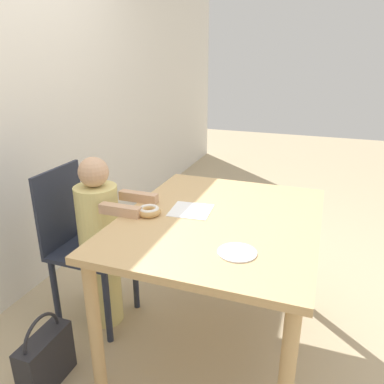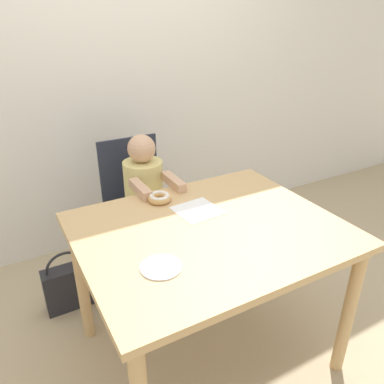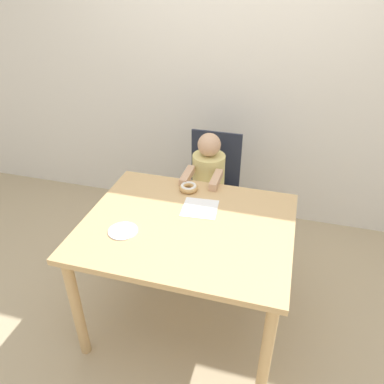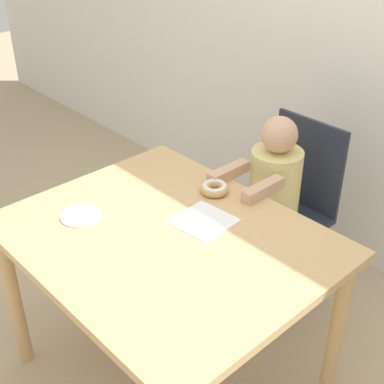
{
  "view_description": "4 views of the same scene",
  "coord_description": "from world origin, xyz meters",
  "px_view_note": "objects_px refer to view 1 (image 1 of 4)",
  "views": [
    {
      "loc": [
        -1.64,
        -0.45,
        1.53
      ],
      "look_at": [
        -0.01,
        0.14,
        0.89
      ],
      "focal_mm": 35.0,
      "sensor_mm": 36.0,
      "label": 1
    },
    {
      "loc": [
        -0.77,
        -1.23,
        1.64
      ],
      "look_at": [
        -0.01,
        0.14,
        0.89
      ],
      "focal_mm": 35.0,
      "sensor_mm": 36.0,
      "label": 2
    },
    {
      "loc": [
        0.48,
        -1.61,
        2.02
      ],
      "look_at": [
        -0.01,
        0.14,
        0.89
      ],
      "focal_mm": 35.0,
      "sensor_mm": 36.0,
      "label": 3
    },
    {
      "loc": [
        1.24,
        -1.02,
        1.92
      ],
      "look_at": [
        -0.01,
        0.14,
        0.89
      ],
      "focal_mm": 50.0,
      "sensor_mm": 36.0,
      "label": 4
    }
  ],
  "objects_px": {
    "child_figure": "(101,243)",
    "donut": "(149,211)",
    "handbag": "(46,359)",
    "chair": "(83,244)"
  },
  "relations": [
    {
      "from": "chair",
      "to": "child_figure",
      "type": "xyz_separation_m",
      "value": [
        -0.0,
        -0.12,
        0.03
      ]
    },
    {
      "from": "child_figure",
      "to": "handbag",
      "type": "height_order",
      "value": "child_figure"
    },
    {
      "from": "child_figure",
      "to": "handbag",
      "type": "bearing_deg",
      "value": 178.56
    },
    {
      "from": "handbag",
      "to": "chair",
      "type": "bearing_deg",
      "value": 11.95
    },
    {
      "from": "child_figure",
      "to": "donut",
      "type": "relative_size",
      "value": 8.58
    },
    {
      "from": "handbag",
      "to": "donut",
      "type": "bearing_deg",
      "value": -36.9
    },
    {
      "from": "child_figure",
      "to": "donut",
      "type": "height_order",
      "value": "child_figure"
    },
    {
      "from": "child_figure",
      "to": "donut",
      "type": "xyz_separation_m",
      "value": [
        -0.05,
        -0.34,
        0.27
      ]
    },
    {
      "from": "chair",
      "to": "donut",
      "type": "height_order",
      "value": "chair"
    },
    {
      "from": "chair",
      "to": "child_figure",
      "type": "height_order",
      "value": "child_figure"
    }
  ]
}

